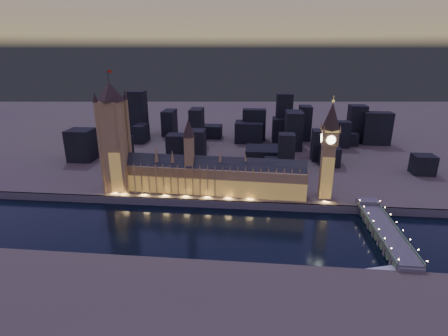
# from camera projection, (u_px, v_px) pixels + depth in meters

# --- Properties ---
(ground_plane) EXTENTS (2000.00, 2000.00, 0.00)m
(ground_plane) POSITION_uv_depth(u_px,v_px,m) (213.00, 227.00, 314.67)
(ground_plane) COLOR black
(ground_plane) RESTS_ON ground
(north_bank) EXTENTS (2000.00, 960.00, 8.00)m
(north_bank) POSITION_uv_depth(u_px,v_px,m) (242.00, 117.00, 802.78)
(north_bank) COLOR #483B42
(north_bank) RESTS_ON ground
(embankment_wall) EXTENTS (2000.00, 2.50, 8.00)m
(embankment_wall) POSITION_uv_depth(u_px,v_px,m) (218.00, 204.00, 351.96)
(embankment_wall) COLOR #464653
(embankment_wall) RESTS_ON ground
(palace_of_westminster) EXTENTS (202.00, 29.96, 78.00)m
(palace_of_westminster) POSITION_uv_depth(u_px,v_px,m) (208.00, 176.00, 365.38)
(palace_of_westminster) COLOR olive
(palace_of_westminster) RESTS_ON north_bank
(victoria_tower) EXTENTS (31.68, 31.68, 125.07)m
(victoria_tower) POSITION_uv_depth(u_px,v_px,m) (114.00, 133.00, 360.35)
(victoria_tower) COLOR olive
(victoria_tower) RESTS_ON north_bank
(elizabeth_tower) EXTENTS (18.00, 18.00, 102.76)m
(elizabeth_tower) POSITION_uv_depth(u_px,v_px,m) (329.00, 143.00, 341.77)
(elizabeth_tower) COLOR olive
(elizabeth_tower) RESTS_ON north_bank
(westminster_bridge) EXTENTS (19.76, 113.00, 15.90)m
(westminster_bridge) POSITION_uv_depth(u_px,v_px,m) (384.00, 231.00, 295.88)
(westminster_bridge) COLOR #464653
(westminster_bridge) RESTS_ON ground
(river_boat) EXTENTS (47.63, 24.41, 4.50)m
(river_boat) POSITION_uv_depth(u_px,v_px,m) (379.00, 273.00, 247.83)
(river_boat) COLOR #464653
(river_boat) RESTS_ON ground
(city_backdrop) EXTENTS (465.54, 215.63, 77.17)m
(city_backdrop) POSITION_uv_depth(u_px,v_px,m) (253.00, 132.00, 535.41)
(city_backdrop) COLOR black
(city_backdrop) RESTS_ON north_bank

